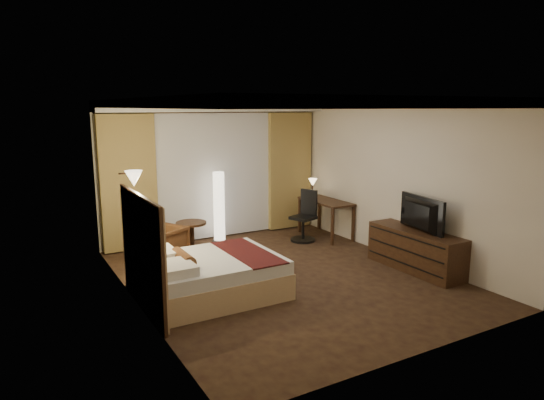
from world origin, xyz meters
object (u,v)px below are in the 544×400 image
bed (212,277)px  dresser (415,250)px  floor_lamp (219,207)px  side_table (192,238)px  armchair (162,243)px  desk (325,218)px  office_chair (303,216)px  television (416,212)px

bed → dresser: size_ratio=1.09×
floor_lamp → side_table: bearing=-146.4°
armchair → desk: 3.38m
armchair → dresser: (3.43, -2.40, -0.01)m
bed → floor_lamp: bearing=64.0°
armchair → floor_lamp: (1.36, 0.69, 0.35)m
floor_lamp → office_chair: (1.44, -0.76, -0.19)m
armchair → television: bearing=26.6°
dresser → bed: bearing=169.0°
office_chair → dresser: (0.62, -2.33, -0.17)m
side_table → television: television is taller
armchair → side_table: 0.63m
floor_lamp → office_chair: floor_lamp is taller
floor_lamp → desk: size_ratio=1.12×
office_chair → television: (0.59, -2.33, 0.46)m
office_chair → television: 2.45m
floor_lamp → dresser: floor_lamp is taller
floor_lamp → desk: (2.02, -0.71, -0.32)m
television → armchair: bearing=64.8°
bed → office_chair: bearing=32.8°
side_table → office_chair: bearing=-6.5°
desk → office_chair: office_chair is taller
floor_lamp → television: floor_lamp is taller
bed → dresser: bearing=-11.0°
desk → office_chair: 0.59m
bed → side_table: size_ratio=3.12×
desk → television: bearing=-89.5°
television → side_table: bearing=57.3°
side_table → dresser: size_ratio=0.35×
floor_lamp → armchair: bearing=-153.1°
side_table → office_chair: size_ratio=0.59×
armchair → side_table: bearing=79.0°
bed → office_chair: (2.64, 1.70, 0.23)m
bed → side_table: 2.00m
bed → office_chair: office_chair is taller
armchair → side_table: (0.60, 0.19, -0.05)m
side_table → floor_lamp: floor_lamp is taller
side_table → dresser: bearing=-42.4°
side_table → floor_lamp: size_ratio=0.43×
desk → floor_lamp: bearing=160.7°
bed → desk: desk is taller
television → floor_lamp: bearing=43.5°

